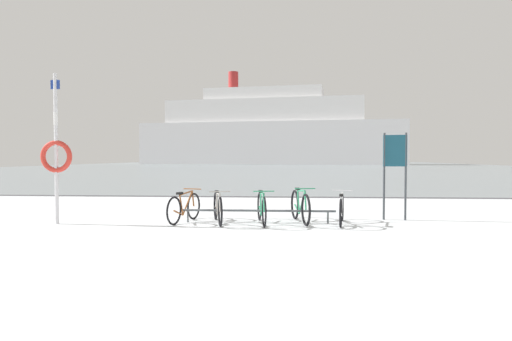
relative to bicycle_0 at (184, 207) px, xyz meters
name	(u,v)px	position (x,y,z in m)	size (l,w,h in m)	color
ground	(273,168)	(0.67, 50.28, -0.38)	(80.00, 132.00, 0.08)	silver
bike_rack	(257,211)	(1.69, 0.00, -0.07)	(3.56, 0.07, 0.31)	#4C5156
bicycle_0	(184,207)	(0.00, 0.00, 0.00)	(0.55, 1.55, 0.75)	black
bicycle_1	(218,208)	(0.79, -0.09, 0.01)	(0.58, 1.68, 0.76)	black
bicycle_2	(262,208)	(1.79, -0.12, 0.01)	(0.46, 1.68, 0.78)	black
bicycle_3	(300,206)	(2.67, 0.14, 0.03)	(0.52, 1.74, 0.82)	black
bicycle_4	(342,209)	(3.59, -0.06, -0.01)	(0.46, 1.62, 0.74)	black
info_sign	(395,161)	(4.93, 0.68, 1.08)	(0.55, 0.10, 2.08)	#33383D
rescue_post	(56,153)	(-2.80, -0.45, 1.26)	(0.73, 0.11, 3.37)	silver
ferry_ship	(269,133)	(-1.05, 79.12, 6.06)	(53.67, 18.58, 19.09)	white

